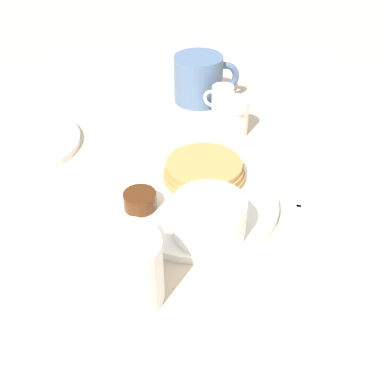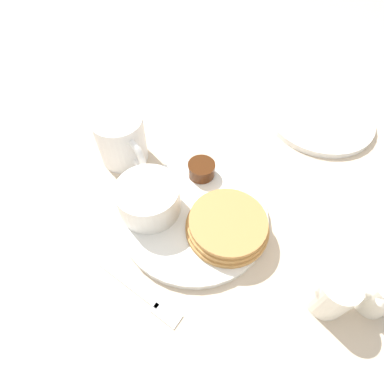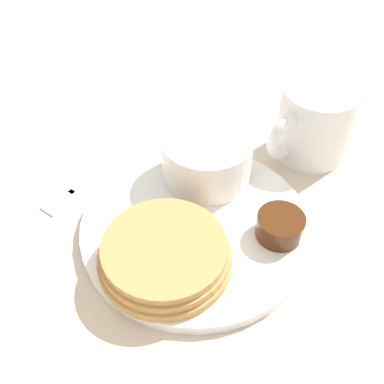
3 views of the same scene
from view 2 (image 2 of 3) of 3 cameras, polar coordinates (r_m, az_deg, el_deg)
name	(u,v)px [view 2 (image 2 of 3)]	position (r m, az deg, el deg)	size (l,w,h in m)	color
ground_plane	(194,218)	(0.49, 0.40, -4.94)	(4.00, 4.00, 0.00)	#C6B299
plate	(194,216)	(0.48, 0.41, -4.56)	(0.23, 0.23, 0.01)	white
pancake_stack	(227,225)	(0.45, 6.77, -6.28)	(0.13, 0.13, 0.03)	#B78447
bowl	(149,196)	(0.46, -8.19, -0.78)	(0.10, 0.10, 0.05)	white
syrup_cup	(204,170)	(0.51, 2.25, 4.29)	(0.05, 0.05, 0.02)	#47230F
butter_ramekin	(145,193)	(0.49, -8.89, -0.26)	(0.05, 0.05, 0.04)	white
coffee_mug	(122,140)	(0.55, -13.19, 9.60)	(0.10, 0.10, 0.09)	white
creamer_pitcher_near	(333,293)	(0.44, 25.26, -17.05)	(0.08, 0.05, 0.07)	white
creamer_pitcher_far	(381,296)	(0.46, 32.28, -16.34)	(0.05, 0.05, 0.07)	white
fork	(146,298)	(0.43, -8.74, -19.28)	(0.14, 0.08, 0.00)	silver
far_plate	(320,119)	(0.69, 23.22, 12.62)	(0.21, 0.21, 0.01)	white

